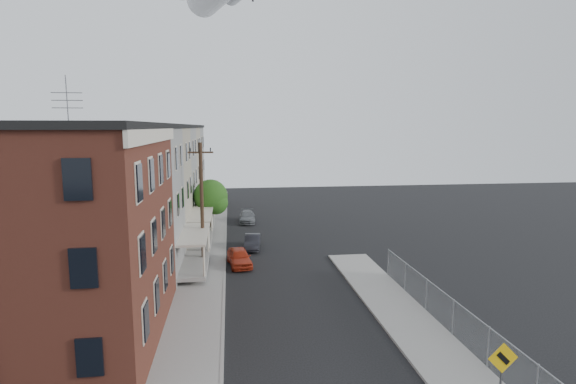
% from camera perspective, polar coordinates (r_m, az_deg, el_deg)
% --- Properties ---
extents(sidewalk_left, '(3.00, 62.00, 0.12)m').
position_cam_1_polar(sidewalk_left, '(39.68, -10.05, -6.49)').
color(sidewalk_left, gray).
rests_on(sidewalk_left, ground).
extents(sidewalk_right, '(3.00, 26.00, 0.12)m').
position_cam_1_polar(sidewalk_right, '(24.43, 15.74, -16.30)').
color(sidewalk_right, gray).
rests_on(sidewalk_right, ground).
extents(curb_left, '(0.15, 62.00, 0.14)m').
position_cam_1_polar(curb_left, '(39.63, -7.94, -6.45)').
color(curb_left, gray).
rests_on(curb_left, ground).
extents(curb_right, '(0.15, 26.00, 0.14)m').
position_cam_1_polar(curb_right, '(23.93, 12.40, -16.69)').
color(curb_right, gray).
rests_on(curb_right, ground).
extents(corner_building, '(10.31, 12.30, 12.15)m').
position_cam_1_polar(corner_building, '(23.47, -28.39, -4.87)').
color(corner_building, '#331510').
rests_on(corner_building, ground).
extents(row_house_a, '(11.98, 7.00, 10.30)m').
position_cam_1_polar(row_house_a, '(32.35, -22.38, -1.18)').
color(row_house_a, slate).
rests_on(row_house_a, ground).
extents(row_house_b, '(11.98, 7.00, 10.30)m').
position_cam_1_polar(row_house_b, '(39.08, -19.78, 0.50)').
color(row_house_b, gray).
rests_on(row_house_b, ground).
extents(row_house_c, '(11.98, 7.00, 10.30)m').
position_cam_1_polar(row_house_c, '(45.89, -17.94, 1.67)').
color(row_house_c, slate).
rests_on(row_house_c, ground).
extents(row_house_d, '(11.98, 7.00, 10.30)m').
position_cam_1_polar(row_house_d, '(52.75, -16.58, 2.54)').
color(row_house_d, gray).
rests_on(row_house_d, ground).
extents(row_house_e, '(11.98, 7.00, 10.30)m').
position_cam_1_polar(row_house_e, '(59.64, -15.53, 3.21)').
color(row_house_e, slate).
rests_on(row_house_e, ground).
extents(chainlink_fence, '(0.06, 18.06, 1.90)m').
position_cam_1_polar(chainlink_fence, '(23.85, 20.23, -14.68)').
color(chainlink_fence, gray).
rests_on(chainlink_fence, ground).
extents(warning_sign, '(1.10, 0.11, 2.80)m').
position_cam_1_polar(warning_sign, '(18.14, 25.53, -19.50)').
color(warning_sign, '#515156').
rests_on(warning_sign, ground).
extents(utility_pole, '(1.80, 0.26, 9.00)m').
position_cam_1_polar(utility_pole, '(32.86, -10.88, -1.36)').
color(utility_pole, black).
rests_on(utility_pole, ground).
extents(street_tree, '(3.22, 3.20, 5.20)m').
position_cam_1_polar(street_tree, '(42.82, -9.63, -0.76)').
color(street_tree, black).
rests_on(street_tree, ground).
extents(car_near, '(2.02, 3.94, 1.28)m').
position_cam_1_polar(car_near, '(33.36, -6.20, -8.23)').
color(car_near, '#B12F16').
rests_on(car_near, ground).
extents(car_mid, '(1.59, 3.67, 1.17)m').
position_cam_1_polar(car_mid, '(37.75, -4.54, -6.33)').
color(car_mid, black).
rests_on(car_mid, ground).
extents(car_far, '(1.77, 4.09, 1.17)m').
position_cam_1_polar(car_far, '(48.02, -5.19, -3.17)').
color(car_far, slate).
rests_on(car_far, ground).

